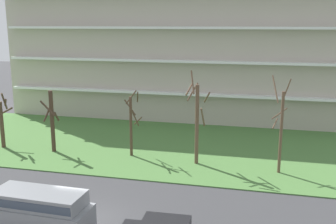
{
  "coord_description": "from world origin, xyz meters",
  "views": [
    {
      "loc": [
        8.84,
        -18.29,
        10.44
      ],
      "look_at": [
        2.96,
        6.0,
        4.88
      ],
      "focal_mm": 42.79,
      "sensor_mm": 36.0,
      "label": 1
    }
  ],
  "objects_px": {
    "tree_left": "(52,120)",
    "tree_far_right": "(281,128)",
    "tree_center": "(132,123)",
    "van_gray_center_right": "(39,210)",
    "tree_right": "(197,119)",
    "tree_far_left": "(2,121)"
  },
  "relations": [
    {
      "from": "tree_left",
      "to": "tree_far_right",
      "type": "height_order",
      "value": "tree_far_right"
    },
    {
      "from": "tree_center",
      "to": "van_gray_center_right",
      "type": "distance_m",
      "value": 12.84
    },
    {
      "from": "tree_left",
      "to": "tree_center",
      "type": "height_order",
      "value": "tree_center"
    },
    {
      "from": "tree_left",
      "to": "tree_right",
      "type": "height_order",
      "value": "tree_right"
    },
    {
      "from": "tree_left",
      "to": "tree_right",
      "type": "distance_m",
      "value": 11.98
    },
    {
      "from": "tree_far_right",
      "to": "van_gray_center_right",
      "type": "height_order",
      "value": "tree_far_right"
    },
    {
      "from": "tree_far_right",
      "to": "tree_far_left",
      "type": "bearing_deg",
      "value": 178.33
    },
    {
      "from": "tree_far_left",
      "to": "van_gray_center_right",
      "type": "bearing_deg",
      "value": -48.58
    },
    {
      "from": "tree_center",
      "to": "van_gray_center_right",
      "type": "xyz_separation_m",
      "value": [
        -0.54,
        -12.76,
        -1.39
      ]
    },
    {
      "from": "tree_far_right",
      "to": "van_gray_center_right",
      "type": "relative_size",
      "value": 1.33
    },
    {
      "from": "tree_right",
      "to": "tree_left",
      "type": "bearing_deg",
      "value": 179.6
    },
    {
      "from": "tree_far_left",
      "to": "tree_left",
      "type": "distance_m",
      "value": 4.74
    },
    {
      "from": "tree_far_left",
      "to": "tree_right",
      "type": "distance_m",
      "value": 16.72
    },
    {
      "from": "tree_far_left",
      "to": "tree_far_right",
      "type": "xyz_separation_m",
      "value": [
        22.65,
        -0.66,
        0.96
      ]
    },
    {
      "from": "tree_center",
      "to": "tree_right",
      "type": "bearing_deg",
      "value": -6.65
    },
    {
      "from": "tree_right",
      "to": "van_gray_center_right",
      "type": "bearing_deg",
      "value": -115.66
    },
    {
      "from": "tree_far_right",
      "to": "tree_right",
      "type": "bearing_deg",
      "value": 175.15
    },
    {
      "from": "tree_right",
      "to": "tree_far_right",
      "type": "distance_m",
      "value": 5.99
    },
    {
      "from": "tree_right",
      "to": "tree_far_right",
      "type": "bearing_deg",
      "value": -4.85
    },
    {
      "from": "van_gray_center_right",
      "to": "tree_left",
      "type": "bearing_deg",
      "value": 118.28
    },
    {
      "from": "tree_right",
      "to": "van_gray_center_right",
      "type": "distance_m",
      "value": 13.63
    },
    {
      "from": "tree_left",
      "to": "tree_right",
      "type": "relative_size",
      "value": 0.73
    }
  ]
}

